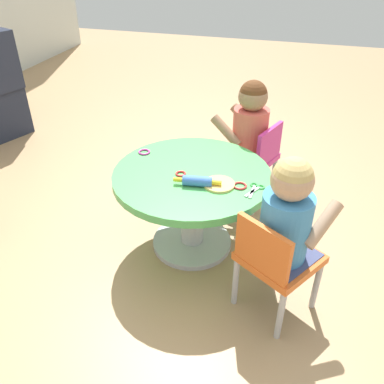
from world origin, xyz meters
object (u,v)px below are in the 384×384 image
seated_child_right (250,123)px  rolling_pin (197,181)px  craft_scissors (255,189)px  craft_table (192,193)px  child_chair_left (275,260)px  child_chair_right (253,158)px  seated_child_left (288,214)px

seated_child_right → rolling_pin: (-0.66, 0.14, -0.04)m
craft_scissors → craft_table: bearing=79.2°
child_chair_left → child_chair_right: size_ratio=1.00×
craft_table → rolling_pin: bearing=-151.9°
craft_table → rolling_pin: (-0.11, -0.06, 0.15)m
seated_child_left → child_chair_right: 0.91m
rolling_pin → seated_child_left: bearing=-114.5°
seated_child_left → rolling_pin: size_ratio=2.21×
child_chair_left → seated_child_left: 0.23m
child_chair_right → seated_child_left: bearing=-162.9°
rolling_pin → craft_scissors: bearing=-80.1°
seated_child_right → craft_table: bearing=160.1°
child_chair_left → child_chair_right: (0.88, 0.24, 0.00)m
craft_table → craft_scissors: 0.36m
seated_child_left → craft_scissors: seated_child_left is taller
seated_child_left → craft_scissors: bearing=33.9°
seated_child_left → seated_child_right: (0.86, 0.30, 0.00)m
rolling_pin → child_chair_right: bearing=-15.4°
child_chair_left → rolling_pin: (0.23, 0.41, 0.19)m
seated_child_right → rolling_pin: size_ratio=2.21×
child_chair_left → seated_child_left: (0.03, -0.02, 0.23)m
seated_child_left → craft_scissors: size_ratio=3.61×
craft_table → rolling_pin: 0.19m
seated_child_right → craft_scissors: seated_child_right is taller
craft_scissors → child_chair_left: bearing=-152.8°
child_chair_right → seated_child_right: 0.23m
seated_child_left → seated_child_right: bearing=19.1°
craft_scissors → child_chair_right: bearing=8.9°
seated_child_left → craft_table: bearing=58.0°
seated_child_left → rolling_pin: bearing=65.5°
craft_table → seated_child_left: size_ratio=1.58×
child_chair_left → seated_child_right: size_ratio=1.05×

